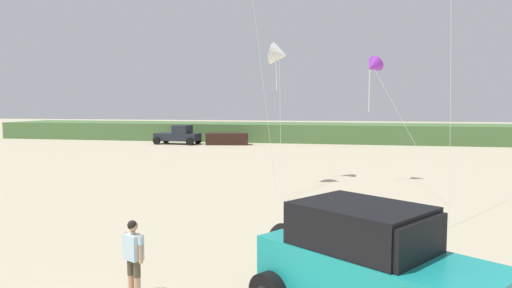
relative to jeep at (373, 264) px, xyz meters
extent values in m
cube|color=#4C703D|center=(3.14, 43.74, -0.22)|extent=(90.00, 8.37, 1.95)
cube|color=teal|center=(0.06, -0.04, -0.19)|extent=(4.66, 4.03, 0.90)
cube|color=teal|center=(1.41, -0.99, 0.18)|extent=(1.87, 2.02, 0.12)
cube|color=black|center=(-0.23, 0.16, 0.66)|extent=(2.89, 2.76, 0.80)
cube|color=black|center=(0.75, -0.53, 0.62)|extent=(1.04, 1.43, 0.72)
cylinder|color=black|center=(-1.84, 1.29, -0.09)|extent=(0.69, 0.81, 0.77)
cylinder|color=black|center=(-0.79, 1.81, -0.78)|extent=(0.86, 0.73, 0.84)
cylinder|color=black|center=(-0.79, 1.81, -0.78)|extent=(0.49, 0.48, 0.38)
cylinder|color=tan|center=(-5.03, 0.39, -0.95)|extent=(0.14, 0.14, 0.49)
cylinder|color=#4C4233|center=(-5.03, 0.39, -0.56)|extent=(0.15, 0.15, 0.36)
cylinder|color=tan|center=(-4.83, 0.29, -0.95)|extent=(0.14, 0.14, 0.49)
cylinder|color=#4C4233|center=(-4.83, 0.29, -0.56)|extent=(0.15, 0.15, 0.36)
cube|color=silver|center=(-4.93, 0.34, -0.11)|extent=(0.47, 0.41, 0.54)
cylinder|color=tan|center=(-5.16, 0.46, -0.12)|extent=(0.09, 0.09, 0.56)
cylinder|color=silver|center=(-5.16, 0.46, 0.07)|extent=(0.11, 0.11, 0.16)
cylinder|color=tan|center=(-4.70, 0.22, -0.12)|extent=(0.09, 0.09, 0.56)
cylinder|color=silver|center=(-4.70, 0.22, 0.07)|extent=(0.11, 0.11, 0.16)
cylinder|color=tan|center=(-4.93, 0.34, 0.20)|extent=(0.10, 0.10, 0.08)
sphere|color=tan|center=(-4.93, 0.34, 0.34)|extent=(0.21, 0.21, 0.21)
sphere|color=black|center=(-4.94, 0.33, 0.36)|extent=(0.21, 0.21, 0.21)
cube|color=#1E232D|center=(-18.23, 36.49, -0.44)|extent=(4.71, 2.19, 0.76)
cube|color=#1E232D|center=(-17.68, 36.46, 0.36)|extent=(1.71, 1.90, 0.84)
cylinder|color=black|center=(-16.32, 37.42, -0.82)|extent=(0.78, 0.31, 0.76)
cylinder|color=black|center=(-16.45, 35.33, -0.82)|extent=(0.78, 0.31, 0.76)
cylinder|color=black|center=(-20.01, 37.66, -0.82)|extent=(0.78, 0.31, 0.76)
cylinder|color=black|center=(-20.15, 35.57, -0.82)|extent=(0.78, 0.31, 0.76)
cube|color=black|center=(-13.00, 36.91, -0.60)|extent=(4.40, 2.30, 1.20)
cone|color=white|center=(-4.04, 14.36, 5.38)|extent=(1.12, 1.50, 1.49)
cylinder|color=white|center=(-4.19, 14.36, 4.38)|extent=(0.05, 0.36, 1.53)
cylinder|color=silver|center=(-3.66, 12.38, 2.12)|extent=(0.76, 3.98, 6.54)
cylinder|color=silver|center=(-4.73, 12.83, 5.28)|extent=(2.34, 3.68, 12.86)
cylinder|color=silver|center=(3.09, 9.80, 4.34)|extent=(0.56, 4.38, 10.98)
cone|color=purple|center=(0.54, 16.35, 4.89)|extent=(1.14, 1.34, 1.36)
cylinder|color=white|center=(0.39, 16.35, 3.61)|extent=(0.05, 0.23, 2.19)
cylinder|color=silver|center=(2.00, 13.89, 1.87)|extent=(2.92, 4.95, 6.05)
camera|label=1|loc=(-0.41, -8.46, 2.91)|focal=32.30mm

